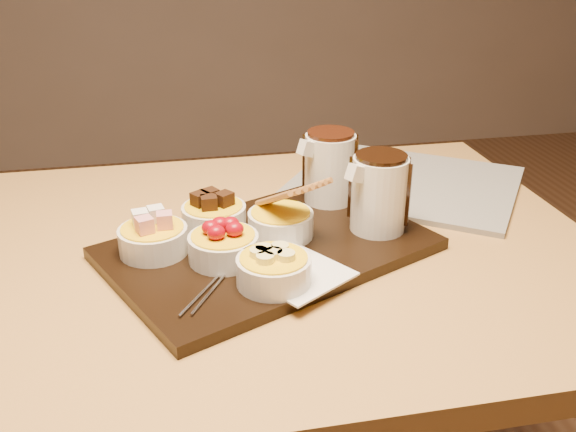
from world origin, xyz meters
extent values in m
cube|color=#BB8A45|center=(0.00, 0.00, 0.73)|extent=(1.20, 0.80, 0.04)
cylinder|color=#BB8A45|center=(0.54, 0.34, 0.35)|extent=(0.06, 0.06, 0.71)
cube|color=black|center=(0.08, -0.03, 0.76)|extent=(0.54, 0.47, 0.02)
cube|color=white|center=(0.11, -0.13, 0.77)|extent=(0.17, 0.17, 0.00)
cylinder|color=silver|center=(-0.09, -0.03, 0.79)|extent=(0.10, 0.10, 0.04)
cylinder|color=silver|center=(0.01, 0.03, 0.79)|extent=(0.10, 0.10, 0.04)
cylinder|color=silver|center=(0.01, -0.07, 0.79)|extent=(0.10, 0.10, 0.04)
cylinder|color=silver|center=(0.10, -0.01, 0.79)|extent=(0.10, 0.10, 0.04)
cylinder|color=silver|center=(0.07, -0.15, 0.79)|extent=(0.10, 0.10, 0.04)
cylinder|color=silver|center=(0.26, -0.02, 0.83)|extent=(0.11, 0.11, 0.12)
cylinder|color=silver|center=(0.21, 0.10, 0.83)|extent=(0.11, 0.11, 0.12)
cube|color=beige|center=(0.38, 0.19, 0.76)|extent=(0.51, 0.49, 0.01)
camera|label=1|loc=(-0.06, -0.87, 1.21)|focal=40.00mm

